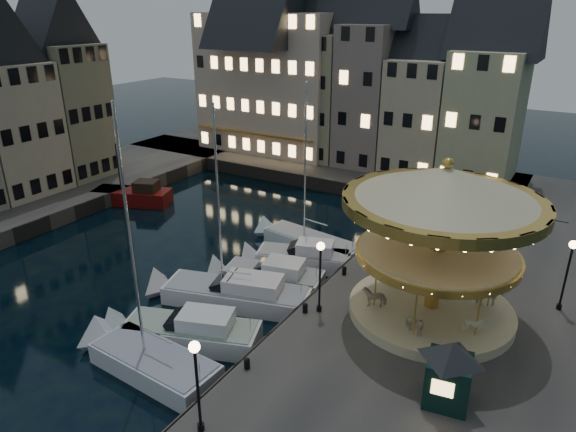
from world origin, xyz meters
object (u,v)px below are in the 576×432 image
Objects in this scene: bollard_a at (247,363)px; motorboat_b at (184,331)px; streetlamp_b at (320,267)px; red_fishing_boat at (134,196)px; motorboat_d at (267,277)px; motorboat_c at (231,293)px; motorboat_a at (147,360)px; bollard_c at (344,270)px; motorboat_f at (306,242)px; streetlamp_a at (197,374)px; ticket_kiosk at (450,363)px; streetlamp_d at (569,266)px; bollard_b at (305,307)px; streetlamp_c at (405,194)px; carousel at (442,216)px; bollard_d at (377,239)px; motorboat_e at (298,258)px.

motorboat_b is (-5.14, 1.39, -0.96)m from bollard_a.
red_fishing_boat reaches higher than streetlamp_b.
bollard_a is 0.08× the size of motorboat_d.
motorboat_b is 0.63× the size of motorboat_c.
motorboat_a reaches higher than red_fishing_boat.
bollard_c is 6.88m from motorboat_f.
red_fishing_boat is at bearing 141.50° from streetlamp_a.
ticket_kiosk is (13.60, -12.34, 2.76)m from motorboat_f.
motorboat_f is (-17.06, 1.91, -3.49)m from streetlamp_d.
streetlamp_a is 14.71m from bollard_c.
streetlamp_b is at bearing -20.78° from red_fishing_boat.
motorboat_c is at bearing -27.13° from red_fishing_boat.
motorboat_c reaches higher than motorboat_b.
bollard_b is 1.00× the size of bollard_c.
motorboat_b is at bearing -145.74° from streetlamp_d.
bollard_c is at bearing 20.50° from motorboat_d.
streetlamp_c is 0.31× the size of motorboat_c.
carousel is (11.13, 10.16, 6.56)m from motorboat_a.
streetlamp_d is at bearing 47.53° from bollard_a.
streetlamp_b is 13.29m from streetlamp_d.
bollard_d is 0.05× the size of motorboat_f.
streetlamp_b is at bearing 84.29° from bollard_a.
motorboat_f is at bearing -141.49° from streetlamp_c.
red_fishing_boat is at bearing 147.17° from bollard_a.
bollard_b is 8.75m from carousel.
motorboat_e is 12.53m from carousel.
bollard_d is at bearing 90.00° from bollard_b.
streetlamp_a is 1.25× the size of ticket_kiosk.
motorboat_e reaches higher than bollard_c.
red_fishing_boat is at bearing 157.68° from bollard_b.
bollard_b is at bearing -90.00° from bollard_d.
motorboat_a is 1.31× the size of carousel.
red_fishing_boat is (-23.45, 9.63, -0.91)m from bollard_b.
streetlamp_c is 8.15m from motorboat_f.
motorboat_c reaches higher than motorboat_f.
streetlamp_a and streetlamp_b have the same top height.
ticket_kiosk is at bearing -25.33° from motorboat_d.
streetlamp_b is at bearing 1.26° from motorboat_c.
motorboat_f is at bearing 139.49° from bollard_c.
motorboat_e reaches higher than bollard_b.
streetlamp_b reaches higher than motorboat_d.
streetlamp_b is 25.93m from red_fishing_boat.
ticket_kiosk is (8.44, 2.57, 1.68)m from bollard_a.
motorboat_f is (-0.88, 2.76, -0.11)m from motorboat_e.
bollard_d is 11.51m from motorboat_c.
motorboat_f is (-5.76, 18.91, -3.49)m from streetlamp_a.
streetlamp_a reaches higher than bollard_a.
motorboat_a reaches higher than streetlamp_d.
motorboat_d is 1.02× the size of red_fishing_boat.
motorboat_c is (-0.18, 7.18, 0.14)m from motorboat_a.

